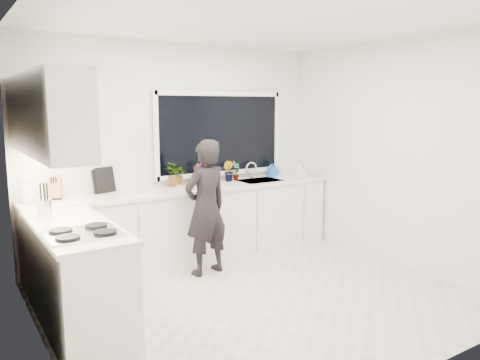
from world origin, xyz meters
TOP-DOWN VIEW (x-y plane):
  - floor at (0.00, 0.00)m, footprint 4.00×3.50m
  - wall_back at (0.00, 1.76)m, footprint 4.00×0.02m
  - wall_left at (-2.01, 0.00)m, footprint 0.02×3.50m
  - wall_right at (2.01, 0.00)m, footprint 0.02×3.50m
  - ceiling at (0.00, 0.00)m, footprint 4.00×3.50m
  - window at (0.60, 1.73)m, footprint 1.80×0.02m
  - base_cabinets_back at (0.00, 1.45)m, footprint 3.92×0.58m
  - base_cabinets_left at (-1.67, 0.35)m, footprint 0.58×1.60m
  - countertop_back at (0.00, 1.44)m, footprint 3.94×0.62m
  - countertop_left at (-1.67, 0.35)m, footprint 0.62×1.60m
  - upper_cabinets at (-1.79, 0.70)m, footprint 0.34×2.10m
  - sink at (1.05, 1.45)m, footprint 0.58×0.42m
  - faucet at (1.05, 1.65)m, footprint 0.03×0.03m
  - stovetop at (-1.69, -0.00)m, footprint 0.56×0.48m
  - person at (-0.09, 0.90)m, footprint 0.62×0.46m
  - pizza_tray at (0.07, 1.42)m, footprint 0.47×0.39m
  - pizza at (0.07, 1.42)m, footprint 0.43×0.34m
  - watering_can at (1.38, 1.61)m, footprint 0.18×0.18m
  - paper_towel_roll at (-1.85, 1.55)m, footprint 0.13×0.13m
  - knife_block at (-1.56, 1.59)m, footprint 0.16×0.14m
  - utensil_crock at (-1.82, 0.80)m, footprint 0.17×0.17m
  - picture_frame_large at (-1.04, 1.69)m, footprint 0.21×0.09m
  - picture_frame_small at (-0.99, 1.69)m, footprint 0.24×0.10m
  - herb_plants at (0.13, 1.61)m, footprint 1.09×0.30m
  - soap_bottles at (1.64, 1.30)m, footprint 0.20×0.15m

SIDE VIEW (x-z plane):
  - floor at x=0.00m, z-range -0.02..0.00m
  - base_cabinets_back at x=0.00m, z-range 0.00..0.88m
  - base_cabinets_left at x=-1.67m, z-range 0.00..0.88m
  - person at x=-0.09m, z-range 0.00..1.55m
  - sink at x=1.05m, z-range 0.80..0.94m
  - countertop_back at x=0.00m, z-range 0.88..0.92m
  - countertop_left at x=-1.67m, z-range 0.88..0.92m
  - stovetop at x=-1.69m, z-range 0.92..0.95m
  - pizza_tray at x=0.07m, z-range 0.92..0.95m
  - pizza at x=0.07m, z-range 0.95..0.96m
  - watering_can at x=1.38m, z-range 0.92..1.05m
  - utensil_crock at x=-1.82m, z-range 0.92..1.08m
  - faucet at x=1.05m, z-range 0.92..1.14m
  - knife_block at x=-1.56m, z-range 0.92..1.14m
  - soap_bottles at x=1.64m, z-range 0.91..1.18m
  - paper_towel_roll at x=-1.85m, z-range 0.92..1.18m
  - picture_frame_large at x=-1.04m, z-range 0.92..1.20m
  - herb_plants at x=0.13m, z-range 0.91..1.23m
  - picture_frame_small at x=-0.99m, z-range 0.92..1.22m
  - wall_back at x=0.00m, z-range 0.00..2.70m
  - wall_left at x=-2.01m, z-range 0.00..2.70m
  - wall_right at x=2.01m, z-range 0.00..2.70m
  - window at x=0.60m, z-range 1.05..2.05m
  - upper_cabinets at x=-1.79m, z-range 1.50..2.20m
  - ceiling at x=0.00m, z-range 2.70..2.72m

